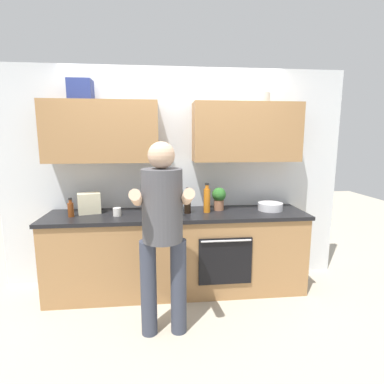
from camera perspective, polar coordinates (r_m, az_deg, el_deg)
name	(u,v)px	position (r m, az deg, el deg)	size (l,w,h in m)	color
ground_plane	(178,289)	(3.65, -2.63, -17.81)	(12.00, 12.00, 0.00)	#B2A893
back_wall_unit	(175,157)	(3.51, -3.15, 6.64)	(4.00, 0.38, 2.50)	silver
counter	(178,252)	(3.47, -2.66, -11.20)	(2.84, 0.67, 0.90)	#A37547
person_standing	(163,225)	(2.56, -5.56, -6.16)	(0.49, 0.45, 1.68)	#383D4C
bottle_soda	(177,205)	(3.14, -2.87, -2.50)	(0.07, 0.07, 0.29)	#198C33
bottle_soy	(187,203)	(3.30, -0.86, -2.09)	(0.07, 0.07, 0.28)	black
bottle_water	(180,200)	(3.37, -2.25, -1.51)	(0.07, 0.07, 0.33)	silver
bottle_juice	(207,200)	(3.34, 2.82, -1.44)	(0.07, 0.07, 0.33)	orange
bottle_vinegar	(71,209)	(3.40, -21.84, -2.98)	(0.06, 0.06, 0.20)	brown
cup_coffee	(117,212)	(3.30, -13.92, -3.64)	(0.08, 0.08, 0.09)	white
mixing_bowl	(270,207)	(3.57, 14.50, -2.66)	(0.28, 0.28, 0.08)	silver
knife_block	(149,202)	(3.37, -8.13, -1.87)	(0.10, 0.14, 0.29)	brown
potted_herb	(219,197)	(3.46, 5.09, -1.00)	(0.16, 0.16, 0.26)	#9E6647
grocery_bag_rice	(89,203)	(3.48, -18.78, -2.02)	(0.23, 0.15, 0.22)	beige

